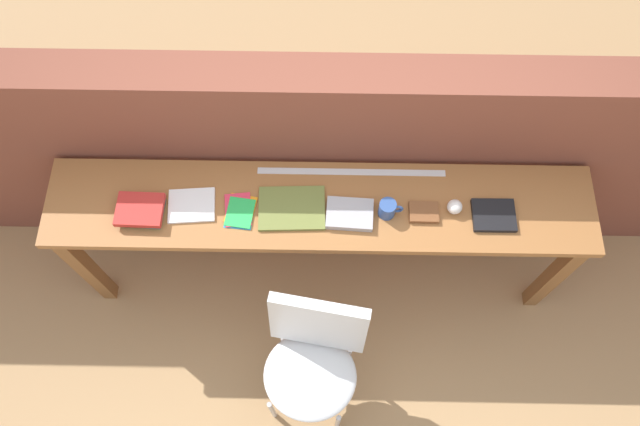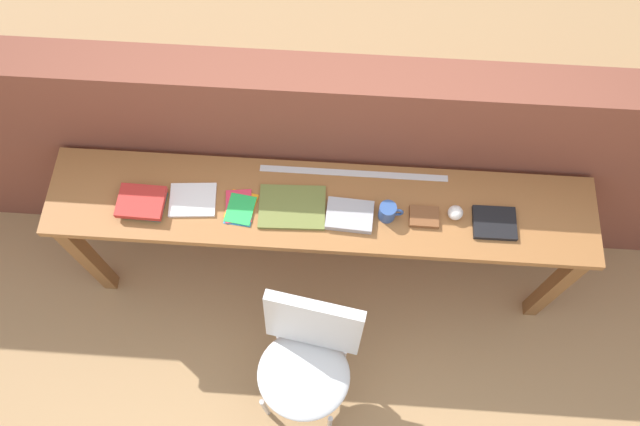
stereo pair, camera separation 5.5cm
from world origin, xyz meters
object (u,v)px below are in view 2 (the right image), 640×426
at_px(magazine_cycling, 193,200).
at_px(leather_journal_brown, 424,217).
at_px(chair_white_moulded, 307,357).
at_px(mug, 388,212).
at_px(sports_ball_small, 455,213).
at_px(book_repair_rightmost, 494,223).
at_px(book_stack_leftmost, 142,203).
at_px(book_open_centre, 292,207).
at_px(pamphlet_pile_colourful, 240,208).

relative_size(magazine_cycling, leather_journal_brown, 1.60).
xyz_separation_m(chair_white_moulded, mug, (0.33, 0.58, 0.40)).
height_order(sports_ball_small, book_repair_rightmost, sports_ball_small).
distance_m(book_stack_leftmost, book_open_centre, 0.67).
xyz_separation_m(book_open_centre, sports_ball_small, (0.73, 0.01, 0.03)).
bearing_deg(mug, chair_white_moulded, -119.19).
relative_size(book_stack_leftmost, sports_ball_small, 3.13).
bearing_deg(magazine_cycling, sports_ball_small, -4.39).
bearing_deg(leather_journal_brown, book_open_centre, 179.29).
xyz_separation_m(magazine_cycling, book_repair_rightmost, (1.36, -0.03, 0.00)).
bearing_deg(leather_journal_brown, magazine_cycling, 179.38).
height_order(book_stack_leftmost, sports_ball_small, sports_ball_small).
bearing_deg(mug, pamphlet_pile_colourful, -179.66).
relative_size(chair_white_moulded, book_stack_leftmost, 4.22).
height_order(pamphlet_pile_colourful, book_repair_rightmost, book_repair_rightmost).
bearing_deg(leather_journal_brown, book_repair_rightmost, -1.30).
distance_m(leather_journal_brown, book_repair_rightmost, 0.31).
xyz_separation_m(book_stack_leftmost, magazine_cycling, (0.22, 0.04, -0.02)).
distance_m(chair_white_moulded, sports_ball_small, 0.95).
distance_m(chair_white_moulded, book_repair_rightmost, 1.05).
distance_m(sports_ball_small, book_repair_rightmost, 0.18).
relative_size(pamphlet_pile_colourful, sports_ball_small, 2.74).
bearing_deg(book_stack_leftmost, mug, 1.00).
height_order(book_open_centre, leather_journal_brown, leather_journal_brown).
bearing_deg(mug, magazine_cycling, 178.73).
xyz_separation_m(book_stack_leftmost, mug, (1.10, 0.02, 0.02)).
distance_m(mug, leather_journal_brown, 0.17).
bearing_deg(book_open_centre, sports_ball_small, -1.43).
xyz_separation_m(book_open_centre, leather_journal_brown, (0.59, -0.01, 0.00)).
xyz_separation_m(mug, sports_ball_small, (0.30, 0.02, -0.01)).
bearing_deg(chair_white_moulded, mug, 60.81).
bearing_deg(book_open_centre, mug, -3.71).
xyz_separation_m(pamphlet_pile_colourful, mug, (0.66, 0.00, 0.04)).
relative_size(pamphlet_pile_colourful, book_repair_rightmost, 0.97).
distance_m(pamphlet_pile_colourful, mug, 0.66).
distance_m(mug, sports_ball_small, 0.30).
bearing_deg(book_repair_rightmost, pamphlet_pile_colourful, 179.36).
bearing_deg(sports_ball_small, book_stack_leftmost, -178.38).
distance_m(chair_white_moulded, leather_journal_brown, 0.84).
relative_size(book_open_centre, book_repair_rightmost, 1.56).
relative_size(book_open_centre, mug, 2.71).
bearing_deg(mug, sports_ball_small, 3.87).
relative_size(leather_journal_brown, sports_ball_small, 1.93).
distance_m(chair_white_moulded, book_open_centre, 0.70).
bearing_deg(chair_white_moulded, book_stack_leftmost, 143.95).
bearing_deg(book_stack_leftmost, sports_ball_small, 1.62).
height_order(magazine_cycling, book_open_centre, book_open_centre).
height_order(chair_white_moulded, sports_ball_small, sports_ball_small).
height_order(chair_white_moulded, mug, mug).
xyz_separation_m(chair_white_moulded, pamphlet_pile_colourful, (-0.34, 0.58, 0.36)).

